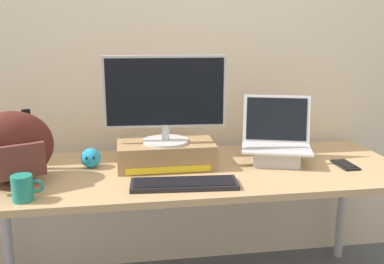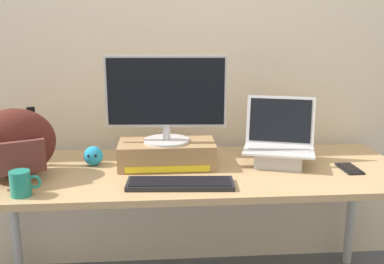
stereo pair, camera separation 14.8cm
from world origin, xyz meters
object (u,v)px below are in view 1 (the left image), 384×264
external_keyboard (184,184)px  toner_box_yellow (166,154)px  cell_phone (345,165)px  open_laptop (276,149)px  messenger_backpack (11,147)px  coffee_mug (23,188)px  plush_toy (91,158)px  desktop_monitor (165,99)px

external_keyboard → toner_box_yellow: bearing=104.0°
external_keyboard → cell_phone: size_ratio=2.92×
toner_box_yellow → cell_phone: bearing=-8.7°
open_laptop → cell_phone: bearing=-2.8°
toner_box_yellow → messenger_backpack: size_ratio=1.08×
toner_box_yellow → cell_phone: (0.85, -0.13, -0.05)m
external_keyboard → coffee_mug: bearing=-170.8°
external_keyboard → coffee_mug: size_ratio=3.73×
coffee_mug → external_keyboard: bearing=5.2°
plush_toy → toner_box_yellow: bearing=-5.4°
desktop_monitor → messenger_backpack: (-0.67, -0.11, -0.17)m
toner_box_yellow → open_laptop: (0.54, -0.02, 0.01)m
desktop_monitor → messenger_backpack: bearing=-167.2°
messenger_backpack → plush_toy: bearing=0.0°
open_laptop → coffee_mug: (-1.13, -0.32, -0.02)m
messenger_backpack → coffee_mug: bearing=-92.8°
toner_box_yellow → plush_toy: (-0.35, 0.03, -0.01)m
toner_box_yellow → open_laptop: bearing=-2.1°
messenger_backpack → open_laptop: bearing=-19.6°
coffee_mug → cell_phone: coffee_mug is taller
desktop_monitor → external_keyboard: bearing=-76.1°
toner_box_yellow → desktop_monitor: size_ratio=0.81×
coffee_mug → plush_toy: bearing=58.2°
desktop_monitor → cell_phone: bearing=-4.8°
open_laptop → coffee_mug: bearing=-147.6°
external_keyboard → desktop_monitor: bearing=104.1°
cell_phone → plush_toy: 1.22m
messenger_backpack → plush_toy: size_ratio=4.55×
open_laptop → messenger_backpack: (-1.22, -0.09, 0.09)m
plush_toy → external_keyboard: bearing=-37.9°
external_keyboard → plush_toy: size_ratio=4.95×
desktop_monitor → external_keyboard: (0.05, -0.28, -0.32)m
desktop_monitor → coffee_mug: bearing=-146.2°
plush_toy → cell_phone: bearing=-7.7°
external_keyboard → coffee_mug: coffee_mug is taller
cell_phone → open_laptop: bearing=158.8°
desktop_monitor → open_laptop: bearing=1.8°
toner_box_yellow → desktop_monitor: 0.27m
toner_box_yellow → desktop_monitor: desktop_monitor is taller
coffee_mug → cell_phone: bearing=8.2°
open_laptop → coffee_mug: open_laptop is taller
open_laptop → plush_toy: size_ratio=4.16×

